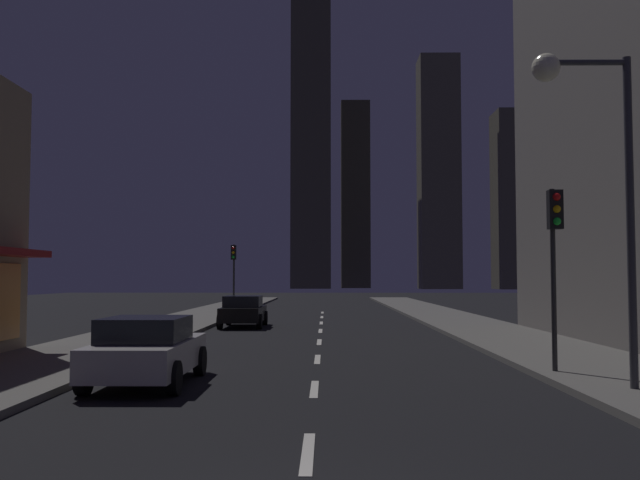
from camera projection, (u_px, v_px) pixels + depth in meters
ground_plane at (322, 321)px, 37.84m from camera, size 78.00×136.00×0.10m
sidewalk_right at (450, 318)px, 37.78m from camera, size 4.00×76.00×0.15m
sidewalk_left at (193, 318)px, 37.90m from camera, size 4.00×76.00×0.15m
lane_marking_center at (319, 342)px, 24.66m from camera, size 0.16×43.80×0.01m
skyscraper_distant_tall at (311, 135)px, 147.90m from camera, size 8.41×5.88×65.04m
skyscraper_distant_mid at (355, 195)px, 155.19m from camera, size 6.38×5.22×41.54m
skyscraper_distant_short at (439, 173)px, 143.20m from camera, size 8.08×7.63×47.77m
skyscraper_distant_slender at (511, 200)px, 139.96m from camera, size 6.47×8.30×35.74m
car_parked_near at (147, 350)px, 14.91m from camera, size 1.98×4.24×1.45m
car_parked_far at (243, 311)px, 32.30m from camera, size 1.98×4.24×1.45m
fire_hydrant_far_left at (139, 334)px, 22.87m from camera, size 0.42×0.30×0.65m
traffic_light_near_right at (555, 238)px, 16.01m from camera, size 0.32×0.48×4.20m
traffic_light_far_left at (234, 263)px, 43.23m from camera, size 0.32×0.48×4.20m
street_lamp_right at (587, 137)px, 13.71m from camera, size 1.96×0.56×6.58m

